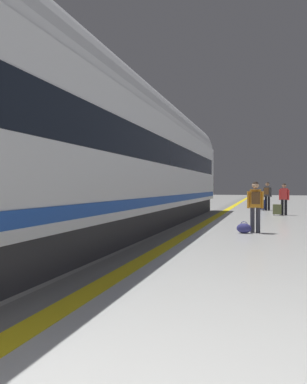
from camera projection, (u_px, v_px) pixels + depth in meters
safety_line_strip at (187, 233)px, 10.39m from camera, size 0.36×80.00×0.01m
tactile_edge_band at (175, 233)px, 10.50m from camera, size 0.70×80.00×0.01m
high_speed_train at (72, 141)px, 8.28m from camera, size 2.94×28.28×4.97m
passenger_near at (255, 202)px, 10.52m from camera, size 0.49×0.32×1.57m
duffel_bag_near at (244, 228)px, 10.46m from camera, size 0.44×0.26×0.36m
passenger_mid at (284, 197)px, 17.01m from camera, size 0.47×0.27×1.57m
suitcase_mid at (277, 209)px, 16.92m from camera, size 0.42×0.30×0.54m
passenger_far at (267, 194)px, 20.49m from camera, size 0.49×0.41×1.68m
suitcase_far at (262, 205)px, 20.42m from camera, size 0.44×0.38×1.03m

